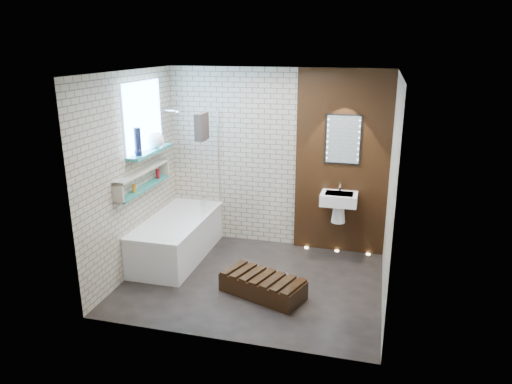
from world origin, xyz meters
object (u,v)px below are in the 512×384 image
(bath_screen, at_px, (210,164))
(led_mirror, at_px, (343,140))
(washbasin, at_px, (339,203))
(walnut_step, at_px, (263,286))
(bathtub, at_px, (177,237))

(bath_screen, distance_m, led_mirror, 1.89)
(washbasin, height_order, led_mirror, led_mirror)
(walnut_step, bearing_deg, washbasin, 61.38)
(bath_screen, relative_size, washbasin, 2.41)
(washbasin, bearing_deg, bath_screen, -174.22)
(bath_screen, xyz_separation_m, led_mirror, (1.82, 0.34, 0.37))
(bathtub, relative_size, led_mirror, 2.49)
(bath_screen, bearing_deg, walnut_step, -48.04)
(bathtub, bearing_deg, washbasin, 16.01)
(bath_screen, relative_size, led_mirror, 2.00)
(led_mirror, bearing_deg, bath_screen, -169.34)
(led_mirror, bearing_deg, walnut_step, -116.08)
(bathtub, height_order, bath_screen, bath_screen)
(washbasin, relative_size, walnut_step, 0.58)
(bathtub, bearing_deg, bath_screen, 51.10)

